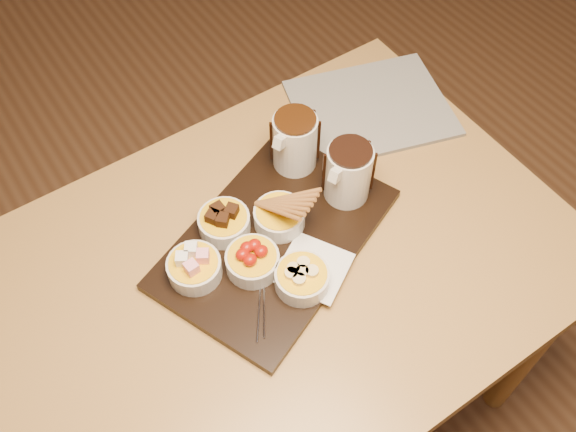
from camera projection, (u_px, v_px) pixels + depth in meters
ground at (270, 405)px, 1.82m from camera, size 5.00×5.00×0.00m
dining_table at (263, 297)px, 1.29m from camera, size 1.20×0.80×0.75m
serving_board at (275, 238)px, 1.24m from camera, size 0.54×0.45×0.02m
napkin at (314, 268)px, 1.19m from camera, size 0.16×0.16×0.00m
bowl_marshmallows at (195, 268)px, 1.17m from camera, size 0.10×0.10×0.04m
bowl_cake at (224, 223)px, 1.22m from camera, size 0.10×0.10×0.04m
bowl_strawberries at (253, 262)px, 1.17m from camera, size 0.10×0.10×0.04m
bowl_biscotti at (279, 217)px, 1.23m from camera, size 0.10×0.10×0.04m
bowl_bananas at (302, 279)px, 1.15m from camera, size 0.10×0.10×0.04m
pitcher_dark_chocolate at (348, 173)px, 1.24m from camera, size 0.12×0.12×0.12m
pitcher_milk_chocolate at (295, 142)px, 1.29m from camera, size 0.12×0.12×0.12m
fondue_skewers at (261, 276)px, 1.17m from camera, size 0.23×0.18×0.01m
newspaper at (371, 108)px, 1.44m from camera, size 0.40×0.36×0.01m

